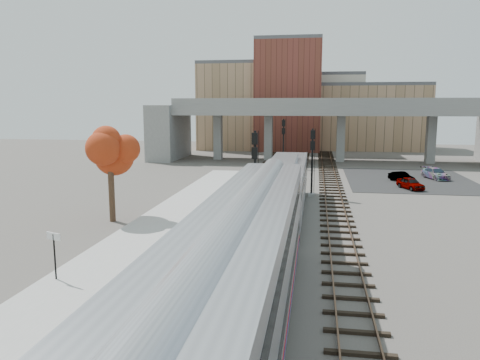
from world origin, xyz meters
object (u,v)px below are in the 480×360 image
(signal_mast_near, at_px, (255,177))
(signal_mast_mid, at_px, (312,165))
(car_b, at_px, (401,177))
(locomotive, at_px, (285,185))
(coach, at_px, (239,289))
(tree, at_px, (110,150))
(car_c, at_px, (436,173))
(car_a, at_px, (411,183))
(signal_mast_far, at_px, (283,144))

(signal_mast_near, height_order, signal_mast_mid, signal_mast_near)
(car_b, bearing_deg, locomotive, -152.99)
(coach, height_order, tree, tree)
(car_c, bearing_deg, locomotive, -145.86)
(signal_mast_mid, height_order, car_a, signal_mast_mid)
(car_a, relative_size, car_b, 1.04)
(signal_mast_mid, relative_size, signal_mast_far, 0.96)
(signal_mast_far, bearing_deg, signal_mast_mid, -78.56)
(tree, xyz_separation_m, car_b, (24.30, 21.91, -4.72))
(coach, xyz_separation_m, signal_mast_near, (-2.10, 20.01, 0.46))
(locomotive, xyz_separation_m, coach, (-0.00, -22.61, 0.52))
(signal_mast_near, xyz_separation_m, signal_mast_mid, (4.10, 9.93, -0.22))
(coach, distance_m, signal_mast_far, 50.24)
(coach, bearing_deg, car_b, 73.47)
(locomotive, bearing_deg, signal_mast_near, -128.98)
(locomotive, distance_m, tree, 13.64)
(signal_mast_far, distance_m, car_c, 19.85)
(tree, bearing_deg, locomotive, 20.35)
(locomotive, relative_size, car_b, 5.67)
(car_b, bearing_deg, tree, -166.55)
(locomotive, bearing_deg, car_c, 51.36)
(signal_mast_mid, bearing_deg, coach, -93.82)
(signal_mast_far, relative_size, car_c, 1.53)
(signal_mast_far, relative_size, tree, 0.93)
(tree, bearing_deg, car_b, 42.04)
(coach, xyz_separation_m, car_b, (11.84, 39.89, -2.20))
(locomotive, bearing_deg, car_b, 55.60)
(locomotive, distance_m, car_c, 25.90)
(signal_mast_mid, distance_m, tree, 18.90)
(locomotive, height_order, car_a, locomotive)
(signal_mast_far, relative_size, car_a, 1.90)
(signal_mast_near, bearing_deg, car_b, 54.97)
(locomotive, relative_size, tree, 2.66)
(tree, xyz_separation_m, car_c, (28.61, 24.82, -4.64))
(signal_mast_far, height_order, tree, tree)
(coach, bearing_deg, car_c, 69.34)
(car_a, height_order, car_b, car_a)
(car_b, bearing_deg, signal_mast_near, -153.61)
(coach, height_order, car_b, coach)
(car_b, relative_size, car_c, 0.77)
(signal_mast_mid, xyz_separation_m, tree, (-14.46, -11.96, 2.27))
(tree, bearing_deg, signal_mast_mid, 39.58)
(locomotive, height_order, car_c, locomotive)
(tree, bearing_deg, signal_mast_near, 11.07)
(coach, relative_size, signal_mast_mid, 3.91)
(car_a, bearing_deg, signal_mast_near, -155.42)
(tree, bearing_deg, coach, -55.27)
(car_b, bearing_deg, coach, -135.11)
(locomotive, bearing_deg, signal_mast_mid, 74.75)
(signal_mast_near, distance_m, car_a, 20.93)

